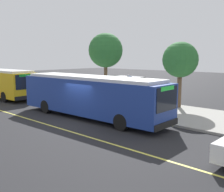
{
  "coord_description": "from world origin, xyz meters",
  "views": [
    {
      "loc": [
        13.57,
        -11.61,
        4.31
      ],
      "look_at": [
        1.95,
        0.9,
        1.78
      ],
      "focal_mm": 43.22,
      "sensor_mm": 36.0,
      "label": 1
    }
  ],
  "objects_px": {
    "waiting_bench": "(129,100)",
    "route_sign_post": "(129,88)",
    "pedestrian_commuter": "(144,101)",
    "transit_bus_main": "(90,95)"
  },
  "relations": [
    {
      "from": "transit_bus_main",
      "to": "pedestrian_commuter",
      "type": "relative_size",
      "value": 7.29
    },
    {
      "from": "transit_bus_main",
      "to": "route_sign_post",
      "type": "bearing_deg",
      "value": 63.88
    },
    {
      "from": "transit_bus_main",
      "to": "waiting_bench",
      "type": "height_order",
      "value": "transit_bus_main"
    },
    {
      "from": "transit_bus_main",
      "to": "pedestrian_commuter",
      "type": "bearing_deg",
      "value": 51.91
    },
    {
      "from": "route_sign_post",
      "to": "pedestrian_commuter",
      "type": "distance_m",
      "value": 1.41
    },
    {
      "from": "transit_bus_main",
      "to": "pedestrian_commuter",
      "type": "xyz_separation_m",
      "value": [
        2.4,
        3.06,
        -0.5
      ]
    },
    {
      "from": "route_sign_post",
      "to": "pedestrian_commuter",
      "type": "relative_size",
      "value": 1.66
    },
    {
      "from": "waiting_bench",
      "to": "route_sign_post",
      "type": "relative_size",
      "value": 0.57
    },
    {
      "from": "pedestrian_commuter",
      "to": "transit_bus_main",
      "type": "bearing_deg",
      "value": -128.09
    },
    {
      "from": "waiting_bench",
      "to": "pedestrian_commuter",
      "type": "relative_size",
      "value": 0.95
    }
  ]
}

